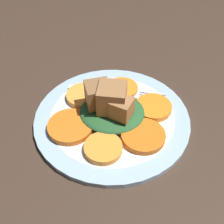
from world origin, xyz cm
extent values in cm
cube|color=#38281E|center=(0.00, 0.00, 1.00)|extent=(120.00, 120.00, 2.00)
cylinder|color=#99B7D1|center=(0.00, 0.00, 2.50)|extent=(27.83, 27.83, 1.00)
cylinder|color=white|center=(0.00, 0.00, 2.55)|extent=(22.26, 22.26, 1.00)
cylinder|color=orange|center=(6.90, 3.44, 3.62)|extent=(7.81, 7.81, 1.04)
cylinder|color=orange|center=(0.90, 7.69, 3.62)|extent=(6.15, 6.15, 1.04)
cylinder|color=orange|center=(-5.47, 4.73, 3.62)|extent=(7.36, 7.36, 1.04)
cylinder|color=orange|center=(-7.43, -2.18, 3.62)|extent=(6.65, 6.65, 1.04)
cylinder|color=orange|center=(-1.54, -6.99, 3.62)|extent=(6.13, 6.13, 1.04)
cylinder|color=orange|center=(5.63, -4.50, 3.62)|extent=(6.69, 6.69, 1.04)
ellipsoid|color=#235128|center=(0.00, 0.00, 4.09)|extent=(11.54, 10.39, 1.98)
cube|color=olive|center=(-1.70, 1.59, 6.77)|extent=(4.45, 4.45, 3.38)
cube|color=olive|center=(0.38, -0.28, 7.43)|extent=(5.00, 5.00, 4.70)
cube|color=brown|center=(2.50, -1.08, 7.14)|extent=(5.22, 5.22, 4.12)
cube|color=silver|center=(2.85, -6.57, 3.30)|extent=(12.58, 2.64, 0.40)
cube|color=silver|center=(-4.12, -5.70, 3.30)|extent=(1.79, 2.48, 0.40)
cube|color=silver|center=(-7.45, -6.29, 3.30)|extent=(4.94, 0.92, 0.40)
cube|color=silver|center=(-7.37, -5.63, 3.30)|extent=(4.94, 0.92, 0.40)
cube|color=silver|center=(-7.29, -4.97, 3.30)|extent=(4.94, 0.92, 0.40)
cube|color=silver|center=(-7.20, -4.30, 3.30)|extent=(4.94, 0.92, 0.40)
camera|label=1|loc=(-2.25, 34.88, 39.28)|focal=45.00mm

